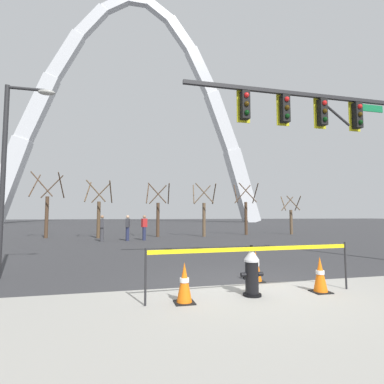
{
  "coord_description": "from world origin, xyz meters",
  "views": [
    {
      "loc": [
        -2.77,
        -6.32,
        1.58
      ],
      "look_at": [
        -0.07,
        5.0,
        2.5
      ],
      "focal_mm": 27.78,
      "sensor_mm": 36.0,
      "label": 1
    }
  ],
  "objects_px": {
    "traffic_signal_gantry": "(334,132)",
    "street_lamp": "(12,159)",
    "monument_arch": "(136,120)",
    "pedestrian_standing_center": "(128,228)",
    "pedestrian_walking_left": "(144,227)",
    "traffic_cone_mid_sidewalk": "(256,267)",
    "traffic_cone_curb_edge": "(320,275)",
    "pedestrian_walking_right": "(102,228)",
    "traffic_cone_by_hydrant": "(184,283)",
    "fire_hydrant": "(252,272)"
  },
  "relations": [
    {
      "from": "traffic_cone_curb_edge",
      "to": "monument_arch",
      "type": "bearing_deg",
      "value": 91.2
    },
    {
      "from": "monument_arch",
      "to": "pedestrian_walking_left",
      "type": "xyz_separation_m",
      "value": [
        -1.32,
        -45.32,
        -21.6
      ]
    },
    {
      "from": "pedestrian_walking_right",
      "to": "fire_hydrant",
      "type": "bearing_deg",
      "value": -74.77
    },
    {
      "from": "traffic_signal_gantry",
      "to": "fire_hydrant",
      "type": "bearing_deg",
      "value": -146.34
    },
    {
      "from": "traffic_cone_by_hydrant",
      "to": "pedestrian_walking_left",
      "type": "bearing_deg",
      "value": 88.72
    },
    {
      "from": "traffic_signal_gantry",
      "to": "street_lamp",
      "type": "bearing_deg",
      "value": 179.97
    },
    {
      "from": "traffic_signal_gantry",
      "to": "traffic_cone_curb_edge",
      "type": "bearing_deg",
      "value": -134.14
    },
    {
      "from": "traffic_cone_curb_edge",
      "to": "street_lamp",
      "type": "height_order",
      "value": "street_lamp"
    },
    {
      "from": "pedestrian_walking_left",
      "to": "traffic_cone_curb_edge",
      "type": "bearing_deg",
      "value": -79.48
    },
    {
      "from": "monument_arch",
      "to": "pedestrian_standing_center",
      "type": "xyz_separation_m",
      "value": [
        -2.37,
        -45.48,
        -21.6
      ]
    },
    {
      "from": "pedestrian_standing_center",
      "to": "street_lamp",
      "type": "bearing_deg",
      "value": -106.77
    },
    {
      "from": "traffic_signal_gantry",
      "to": "pedestrian_walking_right",
      "type": "bearing_deg",
      "value": 127.66
    },
    {
      "from": "street_lamp",
      "to": "pedestrian_standing_center",
      "type": "bearing_deg",
      "value": 73.23
    },
    {
      "from": "traffic_cone_by_hydrant",
      "to": "traffic_cone_mid_sidewalk",
      "type": "xyz_separation_m",
      "value": [
        2.02,
        1.3,
        0.0
      ]
    },
    {
      "from": "pedestrian_walking_left",
      "to": "traffic_signal_gantry",
      "type": "bearing_deg",
      "value": -62.89
    },
    {
      "from": "traffic_cone_mid_sidewalk",
      "to": "pedestrian_standing_center",
      "type": "bearing_deg",
      "value": 102.49
    },
    {
      "from": "traffic_cone_by_hydrant",
      "to": "traffic_cone_mid_sidewalk",
      "type": "height_order",
      "value": "same"
    },
    {
      "from": "fire_hydrant",
      "to": "monument_arch",
      "type": "xyz_separation_m",
      "value": [
        0.24,
        59.04,
        21.95
      ]
    },
    {
      "from": "traffic_cone_curb_edge",
      "to": "pedestrian_standing_center",
      "type": "distance_m",
      "value": 14.13
    },
    {
      "from": "street_lamp",
      "to": "pedestrian_walking_left",
      "type": "relative_size",
      "value": 3.14
    },
    {
      "from": "fire_hydrant",
      "to": "traffic_cone_by_hydrant",
      "type": "xyz_separation_m",
      "value": [
        -1.39,
        -0.17,
        -0.11
      ]
    },
    {
      "from": "fire_hydrant",
      "to": "street_lamp",
      "type": "bearing_deg",
      "value": 150.96
    },
    {
      "from": "traffic_cone_by_hydrant",
      "to": "traffic_cone_curb_edge",
      "type": "bearing_deg",
      "value": 1.59
    },
    {
      "from": "monument_arch",
      "to": "fire_hydrant",
      "type": "bearing_deg",
      "value": -90.23
    },
    {
      "from": "traffic_cone_mid_sidewalk",
      "to": "street_lamp",
      "type": "height_order",
      "value": "street_lamp"
    },
    {
      "from": "fire_hydrant",
      "to": "pedestrian_walking_right",
      "type": "relative_size",
      "value": 0.62
    },
    {
      "from": "fire_hydrant",
      "to": "pedestrian_walking_left",
      "type": "distance_m",
      "value": 13.76
    },
    {
      "from": "traffic_cone_by_hydrant",
      "to": "traffic_cone_mid_sidewalk",
      "type": "distance_m",
      "value": 2.4
    },
    {
      "from": "traffic_signal_gantry",
      "to": "traffic_cone_by_hydrant",
      "type": "bearing_deg",
      "value": -151.84
    },
    {
      "from": "traffic_cone_mid_sidewalk",
      "to": "street_lamp",
      "type": "relative_size",
      "value": 0.15
    },
    {
      "from": "pedestrian_walking_right",
      "to": "pedestrian_standing_center",
      "type": "bearing_deg",
      "value": 5.16
    },
    {
      "from": "traffic_signal_gantry",
      "to": "monument_arch",
      "type": "relative_size",
      "value": 0.14
    },
    {
      "from": "traffic_cone_curb_edge",
      "to": "traffic_cone_by_hydrant",
      "type": "bearing_deg",
      "value": -178.41
    },
    {
      "from": "traffic_cone_by_hydrant",
      "to": "traffic_signal_gantry",
      "type": "bearing_deg",
      "value": 28.16
    },
    {
      "from": "street_lamp",
      "to": "pedestrian_walking_left",
      "type": "bearing_deg",
      "value": 68.49
    },
    {
      "from": "pedestrian_walking_left",
      "to": "pedestrian_walking_right",
      "type": "distance_m",
      "value": 2.59
    },
    {
      "from": "monument_arch",
      "to": "pedestrian_standing_center",
      "type": "height_order",
      "value": "monument_arch"
    },
    {
      "from": "traffic_signal_gantry",
      "to": "monument_arch",
      "type": "xyz_separation_m",
      "value": [
        -4.19,
        56.09,
        18.01
      ]
    },
    {
      "from": "traffic_cone_by_hydrant",
      "to": "traffic_cone_curb_edge",
      "type": "distance_m",
      "value": 2.88
    },
    {
      "from": "traffic_cone_mid_sidewalk",
      "to": "traffic_cone_curb_edge",
      "type": "xyz_separation_m",
      "value": [
        0.86,
        -1.22,
        0.0
      ]
    },
    {
      "from": "monument_arch",
      "to": "pedestrian_standing_center",
      "type": "bearing_deg",
      "value": -92.98
    },
    {
      "from": "traffic_cone_curb_edge",
      "to": "traffic_signal_gantry",
      "type": "distance_m",
      "value": 5.86
    },
    {
      "from": "traffic_cone_curb_edge",
      "to": "fire_hydrant",
      "type": "bearing_deg",
      "value": 176.61
    },
    {
      "from": "traffic_cone_curb_edge",
      "to": "traffic_signal_gantry",
      "type": "bearing_deg",
      "value": 45.86
    },
    {
      "from": "fire_hydrant",
      "to": "pedestrian_walking_left",
      "type": "bearing_deg",
      "value": 94.51
    },
    {
      "from": "street_lamp",
      "to": "pedestrian_standing_center",
      "type": "distance_m",
      "value": 11.3
    },
    {
      "from": "street_lamp",
      "to": "pedestrian_walking_left",
      "type": "distance_m",
      "value": 11.78
    },
    {
      "from": "traffic_cone_curb_edge",
      "to": "traffic_cone_mid_sidewalk",
      "type": "bearing_deg",
      "value": 125.07
    },
    {
      "from": "traffic_cone_by_hydrant",
      "to": "monument_arch",
      "type": "bearing_deg",
      "value": 88.42
    },
    {
      "from": "pedestrian_walking_right",
      "to": "traffic_cone_by_hydrant",
      "type": "bearing_deg",
      "value": -80.55
    }
  ]
}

